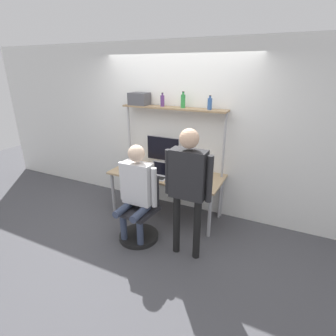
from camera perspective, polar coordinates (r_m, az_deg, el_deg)
ground_plane at (r=4.19m, az=-2.79°, el=-12.25°), size 12.00×12.00×0.00m
wall_back at (r=4.34m, az=2.01°, el=8.37°), size 8.00×0.06×2.70m
desk at (r=4.20m, az=-0.36°, el=-2.04°), size 1.79×0.76×0.72m
shelf_unit at (r=4.17m, az=1.10°, el=9.49°), size 1.70×0.25×1.73m
monitor at (r=4.36m, az=-1.11°, el=3.90°), size 0.59×0.19×0.52m
laptop at (r=4.03m, az=-1.91°, el=-1.03°), size 0.28×0.22×0.23m
cell_phone at (r=3.89m, az=0.18°, el=-2.82°), size 0.07×0.15×0.01m
office_chair at (r=3.81m, az=-6.11°, el=-11.08°), size 0.56×0.56×0.92m
person_seated at (r=3.52m, az=-6.90°, el=-4.04°), size 0.57×0.47×1.38m
person_standing at (r=3.09m, az=4.39°, el=-2.36°), size 0.59×0.23×1.68m
bottle_blue at (r=3.91m, az=9.07°, el=13.67°), size 0.07×0.07×0.20m
bottle_green at (r=4.04m, az=3.30°, el=14.37°), size 0.07×0.07×0.24m
bottle_purple at (r=4.19m, az=-1.22°, el=14.45°), size 0.06×0.06×0.21m
storage_box at (r=4.39m, az=-6.27°, el=14.75°), size 0.31×0.23×0.19m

